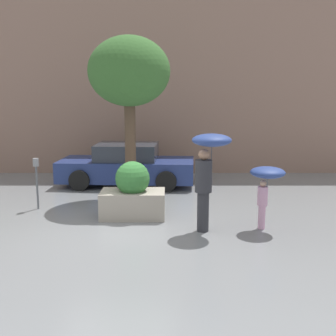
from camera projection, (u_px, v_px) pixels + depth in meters
name	position (u px, v px, depth m)	size (l,w,h in m)	color
ground_plane	(117.00, 229.00, 9.09)	(40.00, 40.00, 0.00)	slate
building_facade	(138.00, 89.00, 14.95)	(18.00, 0.30, 6.00)	#8C6B5B
planter_box	(134.00, 194.00, 9.86)	(1.50, 0.85, 1.33)	#9E9384
person_adult	(210.00, 162.00, 8.70)	(0.82, 0.82, 2.08)	#2D2D33
person_child	(268.00, 179.00, 8.85)	(0.73, 0.73, 1.37)	#D199B7
parked_car_near	(129.00, 166.00, 13.30)	(4.29, 2.15, 1.31)	navy
street_tree	(131.00, 73.00, 11.03)	(2.16, 2.16, 4.37)	brown
parking_meter	(38.00, 173.00, 10.50)	(0.14, 0.14, 1.29)	#595B60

